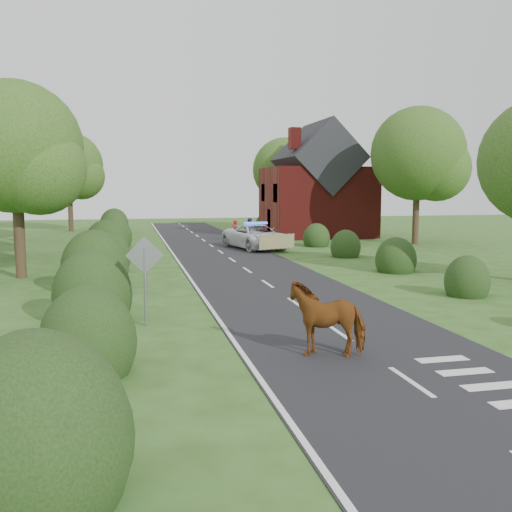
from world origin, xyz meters
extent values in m
plane|color=#344F1B|center=(0.00, 0.00, 0.00)|extent=(120.00, 120.00, 0.00)
cube|color=black|center=(0.00, 15.00, 0.01)|extent=(6.00, 70.00, 0.02)
cube|color=white|center=(0.00, -4.00, 0.03)|extent=(0.12, 1.80, 0.01)
cube|color=white|center=(0.00, 0.00, 0.03)|extent=(0.12, 1.80, 0.01)
cube|color=white|center=(0.00, 4.00, 0.03)|extent=(0.12, 1.80, 0.01)
cube|color=white|center=(0.00, 8.00, 0.03)|extent=(0.12, 1.80, 0.01)
cube|color=white|center=(0.00, 12.00, 0.03)|extent=(0.12, 1.80, 0.01)
cube|color=white|center=(0.00, 16.00, 0.03)|extent=(0.12, 1.80, 0.01)
cube|color=white|center=(0.00, 20.00, 0.03)|extent=(0.12, 1.80, 0.01)
cube|color=white|center=(0.00, 24.00, 0.03)|extent=(0.12, 1.80, 0.01)
cube|color=white|center=(0.00, 28.00, 0.03)|extent=(0.12, 1.80, 0.01)
cube|color=white|center=(0.00, 32.00, 0.03)|extent=(0.12, 1.80, 0.01)
cube|color=white|center=(0.00, 36.00, 0.03)|extent=(0.12, 1.80, 0.01)
cube|color=white|center=(0.00, 40.00, 0.03)|extent=(0.12, 1.80, 0.01)
cube|color=white|center=(0.00, 44.00, 0.03)|extent=(0.12, 1.80, 0.01)
cube|color=white|center=(0.00, 48.00, 0.03)|extent=(0.12, 1.80, 0.01)
cube|color=white|center=(-2.90, 15.00, 0.03)|extent=(0.12, 70.00, 0.01)
cube|color=white|center=(1.40, -4.60, 0.03)|extent=(1.20, 0.35, 0.01)
cube|color=white|center=(1.40, -3.70, 0.03)|extent=(1.20, 0.35, 0.01)
cube|color=white|center=(1.40, -2.80, 0.03)|extent=(1.20, 0.35, 0.01)
ellipsoid|color=#123312|center=(-6.60, -7.00, 0.77)|extent=(2.40, 2.52, 2.80)
ellipsoid|color=#123312|center=(-6.30, -2.00, 0.66)|extent=(2.00, 2.10, 2.40)
ellipsoid|color=#123312|center=(-6.50, 3.00, 0.74)|extent=(2.30, 2.41, 2.70)
ellipsoid|color=#123312|center=(-6.70, 8.00, 0.83)|extent=(2.50, 2.62, 3.00)
ellipsoid|color=#123312|center=(-6.40, 13.00, 0.69)|extent=(2.10, 2.20, 2.50)
ellipsoid|color=#123312|center=(-6.60, 18.00, 0.77)|extent=(2.40, 2.52, 2.80)
ellipsoid|color=#123312|center=(-6.30, 24.00, 0.72)|extent=(2.20, 2.31, 2.60)
ellipsoid|color=#123312|center=(-6.50, 30.00, 0.74)|extent=(2.30, 2.41, 2.70)
ellipsoid|color=#123312|center=(-6.60, 36.00, 0.77)|extent=(2.40, 2.52, 2.80)
ellipsoid|color=#123312|center=(6.40, 4.00, 0.52)|extent=(1.60, 1.68, 1.90)
ellipsoid|color=#123312|center=(6.60, 10.00, 0.58)|extent=(1.90, 2.00, 2.10)
ellipsoid|color=#123312|center=(6.50, 16.00, 0.55)|extent=(1.70, 1.78, 2.00)
ellipsoid|color=#123312|center=(6.80, 22.00, 0.55)|extent=(1.80, 1.89, 2.00)
ellipsoid|color=#123312|center=(6.60, 36.00, 0.55)|extent=(1.70, 1.78, 2.00)
cylinder|color=#332316|center=(-10.00, 12.00, 1.98)|extent=(0.44, 0.44, 3.96)
sphere|color=#183F19|center=(-10.00, 12.00, 5.58)|extent=(5.60, 5.60, 5.60)
sphere|color=olive|center=(-9.02, 11.44, 4.68)|extent=(3.92, 3.92, 3.92)
cylinder|color=#332316|center=(-11.50, 20.00, 1.87)|extent=(0.44, 0.44, 3.74)
sphere|color=#183F19|center=(-11.50, 20.00, 5.27)|extent=(5.60, 5.60, 5.60)
sphere|color=olive|center=(-10.52, 19.44, 4.42)|extent=(3.92, 3.92, 3.92)
cylinder|color=#332316|center=(-13.00, 30.00, 2.42)|extent=(0.44, 0.44, 4.84)
sphere|color=#183F19|center=(-13.00, 30.00, 6.82)|extent=(6.80, 6.80, 6.80)
sphere|color=olive|center=(-11.81, 29.32, 5.72)|extent=(4.76, 4.76, 4.76)
cylinder|color=#332316|center=(-10.50, 40.00, 2.09)|extent=(0.44, 0.44, 4.18)
sphere|color=#183F19|center=(-10.50, 40.00, 5.89)|extent=(6.00, 6.00, 6.00)
sphere|color=olive|center=(-9.45, 39.40, 4.94)|extent=(4.20, 4.20, 4.20)
cylinder|color=#332316|center=(14.00, 22.00, 2.20)|extent=(0.44, 0.44, 4.40)
sphere|color=#183F19|center=(14.00, 22.00, 6.20)|extent=(6.40, 6.40, 6.40)
sphere|color=olive|center=(15.12, 21.36, 5.20)|extent=(4.48, 4.48, 4.48)
cylinder|color=#332316|center=(9.00, 38.00, 1.98)|extent=(0.44, 0.44, 3.96)
sphere|color=#183F19|center=(9.00, 38.00, 5.58)|extent=(6.00, 6.00, 6.00)
sphere|color=olive|center=(10.05, 37.40, 4.68)|extent=(4.20, 4.20, 4.20)
cylinder|color=gray|center=(-5.00, 2.00, 1.10)|extent=(0.08, 0.08, 2.20)
cube|color=gray|center=(-5.00, 2.00, 2.00)|extent=(1.06, 0.04, 1.06)
cube|color=maroon|center=(9.50, 30.00, 2.75)|extent=(8.00, 7.00, 5.50)
cube|color=black|center=(9.50, 30.00, 6.20)|extent=(5.94, 7.40, 5.94)
cube|color=maroon|center=(7.00, 28.00, 7.60)|extent=(0.80, 0.80, 1.60)
imported|color=#6C300C|center=(-0.94, -1.69, 0.72)|extent=(2.21, 1.49, 1.44)
imported|color=silver|center=(2.50, 21.33, 0.79)|extent=(3.85, 6.12, 1.58)
cube|color=yellow|center=(3.16, 18.54, 0.71)|extent=(2.30, 0.60, 0.87)
cube|color=blue|center=(2.50, 21.33, 1.66)|extent=(1.59, 0.63, 0.14)
imported|color=#A11016|center=(2.22, 27.15, 0.77)|extent=(0.65, 0.52, 1.53)
imported|color=#3E1F65|center=(3.35, 27.35, 0.84)|extent=(1.00, 0.91, 1.67)
camera|label=1|loc=(-5.42, -14.04, 3.85)|focal=40.00mm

